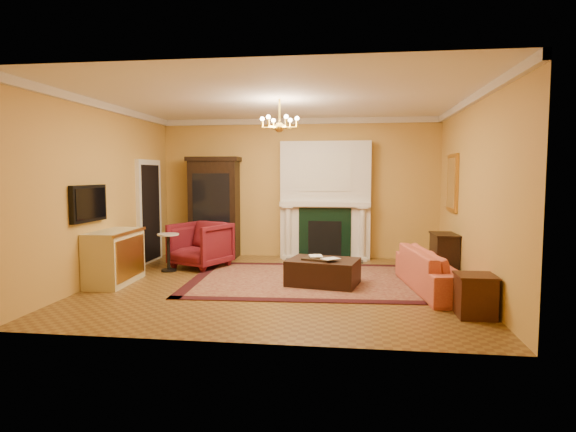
% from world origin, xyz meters
% --- Properties ---
extents(floor, '(6.00, 5.50, 0.02)m').
position_xyz_m(floor, '(0.00, 0.00, -0.01)').
color(floor, brown).
rests_on(floor, ground).
extents(ceiling, '(6.00, 5.50, 0.02)m').
position_xyz_m(ceiling, '(0.00, 0.00, 3.01)').
color(ceiling, white).
rests_on(ceiling, wall_back).
extents(wall_back, '(6.00, 0.02, 3.00)m').
position_xyz_m(wall_back, '(0.00, 2.76, 1.50)').
color(wall_back, '#C39446').
rests_on(wall_back, floor).
extents(wall_front, '(6.00, 0.02, 3.00)m').
position_xyz_m(wall_front, '(0.00, -2.76, 1.50)').
color(wall_front, '#C39446').
rests_on(wall_front, floor).
extents(wall_left, '(0.02, 5.50, 3.00)m').
position_xyz_m(wall_left, '(-3.01, 0.00, 1.50)').
color(wall_left, '#C39446').
rests_on(wall_left, floor).
extents(wall_right, '(0.02, 5.50, 3.00)m').
position_xyz_m(wall_right, '(3.01, 0.00, 1.50)').
color(wall_right, '#C39446').
rests_on(wall_right, floor).
extents(fireplace, '(1.90, 0.70, 2.50)m').
position_xyz_m(fireplace, '(0.60, 2.57, 1.19)').
color(fireplace, silver).
rests_on(fireplace, wall_back).
extents(crown_molding, '(6.00, 5.50, 0.12)m').
position_xyz_m(crown_molding, '(0.00, 0.96, 2.94)').
color(crown_molding, silver).
rests_on(crown_molding, ceiling).
extents(doorway, '(0.08, 1.05, 2.10)m').
position_xyz_m(doorway, '(-2.95, 1.70, 1.05)').
color(doorway, silver).
rests_on(doorway, wall_left).
extents(tv_panel, '(0.09, 0.95, 0.58)m').
position_xyz_m(tv_panel, '(-2.95, -0.60, 1.35)').
color(tv_panel, black).
rests_on(tv_panel, wall_left).
extents(gilt_mirror, '(0.06, 0.76, 1.05)m').
position_xyz_m(gilt_mirror, '(2.97, 1.40, 1.65)').
color(gilt_mirror, gold).
rests_on(gilt_mirror, wall_right).
extents(chandelier, '(0.63, 0.55, 0.53)m').
position_xyz_m(chandelier, '(-0.00, 0.00, 2.61)').
color(chandelier, gold).
rests_on(chandelier, ceiling).
extents(oriental_rug, '(4.04, 3.12, 0.02)m').
position_xyz_m(oriental_rug, '(0.38, 0.40, 0.01)').
color(oriental_rug, '#490F13').
rests_on(oriental_rug, floor).
extents(china_cabinet, '(1.05, 0.49, 2.09)m').
position_xyz_m(china_cabinet, '(-1.82, 2.49, 1.04)').
color(china_cabinet, black).
rests_on(china_cabinet, floor).
extents(wingback_armchair, '(1.22, 1.19, 0.97)m').
position_xyz_m(wingback_armchair, '(-1.74, 1.25, 0.48)').
color(wingback_armchair, maroon).
rests_on(wingback_armchair, floor).
extents(pedestal_table, '(0.40, 0.40, 0.71)m').
position_xyz_m(pedestal_table, '(-2.22, 0.82, 0.41)').
color(pedestal_table, black).
rests_on(pedestal_table, floor).
extents(commode, '(0.60, 1.20, 0.88)m').
position_xyz_m(commode, '(-2.73, -0.25, 0.44)').
color(commode, '#C8BA92').
rests_on(commode, floor).
extents(coral_sofa, '(0.94, 2.27, 0.86)m').
position_xyz_m(coral_sofa, '(2.52, -0.08, 0.43)').
color(coral_sofa, '#C3623D').
rests_on(coral_sofa, floor).
extents(end_table, '(0.46, 0.46, 0.52)m').
position_xyz_m(end_table, '(2.72, -1.43, 0.26)').
color(end_table, '#33180E').
rests_on(end_table, floor).
extents(console_table, '(0.41, 0.68, 0.74)m').
position_xyz_m(console_table, '(2.78, 1.00, 0.37)').
color(console_table, black).
rests_on(console_table, floor).
extents(leather_ottoman, '(1.24, 1.00, 0.41)m').
position_xyz_m(leather_ottoman, '(0.71, 0.08, 0.22)').
color(leather_ottoman, black).
rests_on(leather_ottoman, oriental_rug).
extents(ottoman_tray, '(0.54, 0.48, 0.03)m').
position_xyz_m(ottoman_tray, '(0.63, 0.04, 0.44)').
color(ottoman_tray, black).
rests_on(ottoman_tray, leather_ottoman).
extents(book_a, '(0.21, 0.07, 0.28)m').
position_xyz_m(book_a, '(0.48, 0.08, 0.60)').
color(book_a, gray).
rests_on(book_a, ottoman_tray).
extents(book_b, '(0.15, 0.17, 0.27)m').
position_xyz_m(book_b, '(0.76, -0.03, 0.59)').
color(book_b, gray).
rests_on(book_b, ottoman_tray).
extents(topiary_left, '(0.18, 0.18, 0.48)m').
position_xyz_m(topiary_left, '(0.07, 2.53, 1.49)').
color(topiary_left, gray).
rests_on(topiary_left, fireplace).
extents(topiary_right, '(0.15, 0.15, 0.42)m').
position_xyz_m(topiary_right, '(1.31, 2.53, 1.46)').
color(topiary_right, gray).
rests_on(topiary_right, fireplace).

